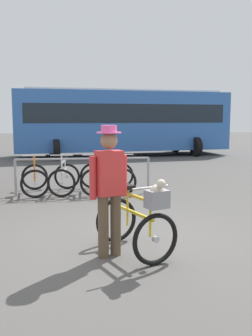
# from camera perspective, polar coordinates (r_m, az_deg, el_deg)

# --- Properties ---
(ground_plane) EXTENTS (80.00, 80.00, 0.00)m
(ground_plane) POSITION_cam_1_polar(r_m,az_deg,el_deg) (5.84, 0.76, -10.57)
(ground_plane) COLOR #514F4C
(bike_rack_rail) EXTENTS (3.21, 0.15, 0.88)m
(bike_rack_rail) POSITION_cam_1_polar(r_m,az_deg,el_deg) (9.09, -6.43, 0.22)
(bike_rack_rail) COLOR #99999E
(bike_rack_rail) RESTS_ON ground
(racked_bike_orange) EXTENTS (0.80, 1.17, 0.97)m
(racked_bike_orange) POSITION_cam_1_polar(r_m,az_deg,el_deg) (9.36, -13.51, -1.56)
(racked_bike_orange) COLOR black
(racked_bike_orange) RESTS_ON ground
(racked_bike_white) EXTENTS (0.74, 1.14, 0.97)m
(racked_bike_white) POSITION_cam_1_polar(r_m,az_deg,el_deg) (9.31, -9.23, -1.49)
(racked_bike_white) COLOR black
(racked_bike_white) RESTS_ON ground
(racked_bike_teal) EXTENTS (0.68, 1.12, 0.98)m
(racked_bike_teal) POSITION_cam_1_polar(r_m,az_deg,el_deg) (9.32, -4.92, -1.42)
(racked_bike_teal) COLOR black
(racked_bike_teal) RESTS_ON ground
(racked_bike_yellow) EXTENTS (0.72, 1.12, 0.97)m
(racked_bike_yellow) POSITION_cam_1_polar(r_m,az_deg,el_deg) (9.38, -0.64, -1.34)
(racked_bike_yellow) COLOR black
(racked_bike_yellow) RESTS_ON ground
(featured_bicycle) EXTENTS (1.04, 1.26, 1.09)m
(featured_bicycle) POSITION_cam_1_polar(r_m,az_deg,el_deg) (5.05, 1.99, -7.76)
(featured_bicycle) COLOR black
(featured_bicycle) RESTS_ON ground
(person_with_featured_bike) EXTENTS (0.50, 0.32, 1.72)m
(person_with_featured_bike) POSITION_cam_1_polar(r_m,az_deg,el_deg) (4.93, -2.53, -2.63)
(person_with_featured_bike) COLOR brown
(person_with_featured_bike) RESTS_ON ground
(bus_distant) EXTENTS (10.27, 4.44, 3.08)m
(bus_distant) POSITION_cam_1_polar(r_m,az_deg,el_deg) (18.23, -0.51, 7.33)
(bus_distant) COLOR #3366B7
(bus_distant) RESTS_ON ground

